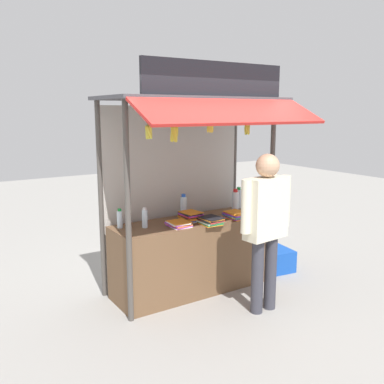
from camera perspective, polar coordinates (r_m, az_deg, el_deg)
name	(u,v)px	position (r m, az deg, el deg)	size (l,w,h in m)	color
ground_plane	(192,289)	(5.38, 0.00, -12.91)	(20.00, 20.00, 0.00)	gray
stall_counter	(192,255)	(5.22, 0.00, -8.51)	(1.94, 0.64, 0.87)	brown
stall_structure	(188,159)	(5.04, -0.57, 4.41)	(2.14, 1.48, 2.67)	#4C4742
water_bottle_front_right	(120,219)	(4.83, -9.68, -3.58)	(0.06, 0.06, 0.22)	silver
water_bottle_mid_left	(184,206)	(5.26, -1.14, -1.91)	(0.08, 0.08, 0.29)	silver
water_bottle_far_left	(235,202)	(5.46, 5.84, -1.33)	(0.09, 0.09, 0.31)	silver
water_bottle_back_right	(239,198)	(5.77, 6.27, -0.83)	(0.08, 0.08, 0.28)	silver
water_bottle_far_right	(145,218)	(4.81, -6.37, -3.51)	(0.06, 0.06, 0.23)	silver
magazine_stack_mid_right	(179,224)	(4.84, -1.79, -4.32)	(0.25, 0.27, 0.06)	white
magazine_stack_right	(236,215)	(5.22, 5.91, -3.08)	(0.24, 0.30, 0.08)	orange
magazine_stack_center	(190,216)	(5.07, -0.20, -3.28)	(0.24, 0.28, 0.11)	white
magazine_stack_rear_center	(211,221)	(4.93, 2.51, -3.87)	(0.25, 0.28, 0.08)	orange
banana_bunch_leftmost	(149,132)	(4.18, -5.83, 8.05)	(0.08, 0.08, 0.29)	#332D23
banana_bunch_inner_right	(210,126)	(4.56, 2.46, 8.80)	(0.09, 0.09, 0.25)	#332D23
banana_bunch_rightmost	(174,134)	(4.32, -2.40, 7.83)	(0.10, 0.10, 0.33)	#332D23
banana_bunch_inner_left	(247,129)	(4.87, 7.41, 8.39)	(0.08, 0.08, 0.29)	#332D23
vendor_person	(266,219)	(4.58, 9.89, -3.53)	(0.66, 0.26, 1.73)	#383842
plastic_crate	(275,260)	(6.03, 11.03, -8.92)	(0.42, 0.42, 0.30)	#194CB2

